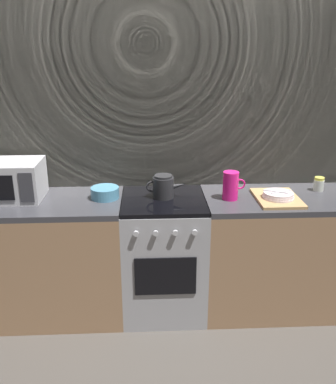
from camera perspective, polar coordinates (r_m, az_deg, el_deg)
name	(u,v)px	position (r m, az deg, el deg)	size (l,w,h in m)	color
ground_plane	(164,306)	(3.42, -0.56, -15.20)	(8.00, 8.00, 0.00)	#47423D
back_wall	(162,147)	(3.22, -0.86, 6.11)	(3.60, 0.05, 2.40)	#B2AD9E
counter_left	(42,258)	(3.28, -16.70, -8.54)	(1.20, 0.60, 0.90)	#997251
stove_unit	(164,255)	(3.18, -0.58, -8.55)	(0.60, 0.63, 0.90)	#9E9EA3
counter_right	(282,252)	(3.34, 15.21, -7.87)	(1.20, 0.60, 0.90)	#997251
microwave	(9,180)	(3.17, -20.72, 1.51)	(0.46, 0.35, 0.27)	#B2B2B7
kettle	(164,187)	(3.00, -0.53, 0.74)	(0.28, 0.15, 0.17)	#262628
mixing_bowl	(105,193)	(3.03, -8.51, -0.10)	(0.20, 0.20, 0.08)	teal
pitcher	(231,186)	(2.99, 8.49, 0.87)	(0.16, 0.11, 0.20)	#E5197A
dish_pile	(278,197)	(3.06, 14.60, -0.63)	(0.30, 0.40, 0.07)	tan
spice_jar	(319,184)	(3.34, 19.71, 1.00)	(0.08, 0.08, 0.10)	silver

